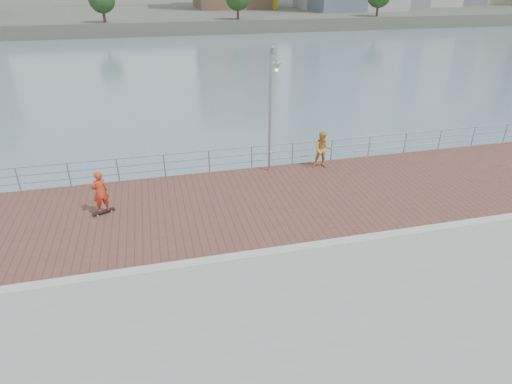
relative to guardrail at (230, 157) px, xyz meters
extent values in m
plane|color=slate|center=(0.00, -7.00, -2.69)|extent=(400.00, 400.00, 0.00)
cube|color=brown|center=(0.00, -3.40, -0.68)|extent=(40.00, 6.80, 0.02)
cube|color=#B7B5AD|center=(0.00, -7.00, -0.66)|extent=(40.00, 0.40, 0.06)
cube|color=#4C5142|center=(0.00, 115.50, -1.44)|extent=(320.00, 95.00, 2.50)
cylinder|color=#8C9EA8|center=(-9.24, 0.00, -0.14)|extent=(0.06, 0.06, 1.10)
cylinder|color=#8C9EA8|center=(-7.18, 0.00, -0.14)|extent=(0.06, 0.06, 1.10)
cylinder|color=#8C9EA8|center=(-5.13, 0.00, -0.14)|extent=(0.06, 0.06, 1.10)
cylinder|color=#8C9EA8|center=(-3.08, 0.00, -0.14)|extent=(0.06, 0.06, 1.10)
cylinder|color=#8C9EA8|center=(-1.03, 0.00, -0.14)|extent=(0.06, 0.06, 1.10)
cylinder|color=#8C9EA8|center=(1.03, 0.00, -0.14)|extent=(0.06, 0.06, 1.10)
cylinder|color=#8C9EA8|center=(3.08, 0.00, -0.14)|extent=(0.06, 0.06, 1.10)
cylinder|color=#8C9EA8|center=(5.13, 0.00, -0.14)|extent=(0.06, 0.06, 1.10)
cylinder|color=#8C9EA8|center=(7.18, 0.00, -0.14)|extent=(0.06, 0.06, 1.10)
cylinder|color=#8C9EA8|center=(9.24, 0.00, -0.14)|extent=(0.06, 0.06, 1.10)
cylinder|color=#8C9EA8|center=(11.29, 0.00, -0.14)|extent=(0.06, 0.06, 1.10)
cylinder|color=#8C9EA8|center=(13.34, 0.00, -0.14)|extent=(0.06, 0.06, 1.10)
cylinder|color=#8C9EA8|center=(15.39, 0.00, -0.14)|extent=(0.06, 0.06, 1.10)
cylinder|color=#8C9EA8|center=(0.00, 0.00, 0.41)|extent=(39.00, 0.05, 0.05)
cylinder|color=#8C9EA8|center=(0.00, 0.00, 0.03)|extent=(39.00, 0.05, 0.05)
cylinder|color=#8C9EA8|center=(0.00, 0.00, -0.33)|extent=(39.00, 0.05, 0.05)
cylinder|color=gray|center=(1.76, -0.50, 2.03)|extent=(0.11, 0.11, 5.44)
cylinder|color=gray|center=(1.76, -0.95, 4.75)|extent=(0.07, 0.91, 0.07)
cone|color=#B2B2AD|center=(1.76, -1.41, 4.57)|extent=(0.40, 0.40, 0.32)
cube|color=black|center=(-5.62, -2.90, -0.59)|extent=(0.87, 0.55, 0.03)
cylinder|color=beige|center=(-5.84, -3.08, -0.64)|extent=(0.08, 0.07, 0.07)
cylinder|color=beige|center=(-5.34, -2.86, -0.64)|extent=(0.08, 0.07, 0.07)
cylinder|color=beige|center=(-5.90, -2.94, -0.64)|extent=(0.08, 0.07, 0.07)
cylinder|color=beige|center=(-5.40, -2.72, -0.64)|extent=(0.08, 0.07, 0.07)
imported|color=red|center=(-5.62, -2.90, 0.26)|extent=(0.73, 0.62, 1.69)
imported|color=gold|center=(4.34, -0.72, 0.22)|extent=(1.03, 0.90, 1.79)
cylinder|color=#473323|center=(-10.00, 70.00, 1.62)|extent=(0.50, 0.50, 3.62)
sphere|color=#193814|center=(-10.00, 70.00, 3.69)|extent=(4.66, 4.66, 4.66)
cylinder|color=#473323|center=(15.00, 70.00, 1.64)|extent=(0.50, 0.50, 3.67)
cylinder|color=#473323|center=(45.00, 70.00, 1.69)|extent=(0.50, 0.50, 3.76)
camera|label=1|loc=(-3.35, -18.45, 7.66)|focal=30.00mm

